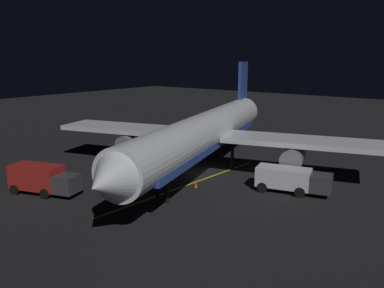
{
  "coord_description": "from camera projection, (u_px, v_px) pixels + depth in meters",
  "views": [
    {
      "loc": [
        -23.07,
        32.08,
        11.89
      ],
      "look_at": [
        0.0,
        2.0,
        3.5
      ],
      "focal_mm": 36.94,
      "sensor_mm": 36.0,
      "label": 1
    }
  ],
  "objects": [
    {
      "name": "catering_truck",
      "position": [
        291.0,
        180.0,
        35.18
      ],
      "size": [
        6.82,
        3.55,
        2.19
      ],
      "color": "silver",
      "rests_on": "ground_plane"
    },
    {
      "name": "traffic_cone_near_left",
      "position": [
        144.0,
        185.0,
        36.72
      ],
      "size": [
        0.5,
        0.5,
        0.55
      ],
      "color": "#EA590F",
      "rests_on": "ground_plane"
    },
    {
      "name": "traffic_cone_near_right",
      "position": [
        132.0,
        172.0,
        40.64
      ],
      "size": [
        0.5,
        0.5,
        0.55
      ],
      "color": "#EA590F",
      "rests_on": "ground_plane"
    },
    {
      "name": "airliner",
      "position": [
        206.0,
        133.0,
        40.78
      ],
      "size": [
        34.93,
        39.07,
        11.25
      ],
      "color": "white",
      "rests_on": "ground_plane"
    },
    {
      "name": "apron_guide_stripe",
      "position": [
        188.0,
        185.0,
        37.44
      ],
      "size": [
        1.59,
        21.31,
        0.01
      ],
      "primitive_type": "cube",
      "rotation": [
        0.0,
        0.0,
        -0.06
      ],
      "color": "gold",
      "rests_on": "ground_plane"
    },
    {
      "name": "ground_plane",
      "position": [
        204.0,
        174.0,
        41.16
      ],
      "size": [
        180.0,
        180.0,
        0.2
      ],
      "primitive_type": "cube",
      "color": "black"
    },
    {
      "name": "ground_crew_worker",
      "position": [
        158.0,
        188.0,
        33.82
      ],
      "size": [
        0.4,
        0.4,
        1.74
      ],
      "color": "black",
      "rests_on": "ground_plane"
    },
    {
      "name": "traffic_cone_under_wing",
      "position": [
        196.0,
        185.0,
        36.54
      ],
      "size": [
        0.5,
        0.5,
        0.55
      ],
      "color": "#EA590F",
      "rests_on": "ground_plane"
    },
    {
      "name": "baggage_truck",
      "position": [
        42.0,
        179.0,
        34.8
      ],
      "size": [
        6.71,
        3.95,
        2.56
      ],
      "color": "maroon",
      "rests_on": "ground_plane"
    }
  ]
}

